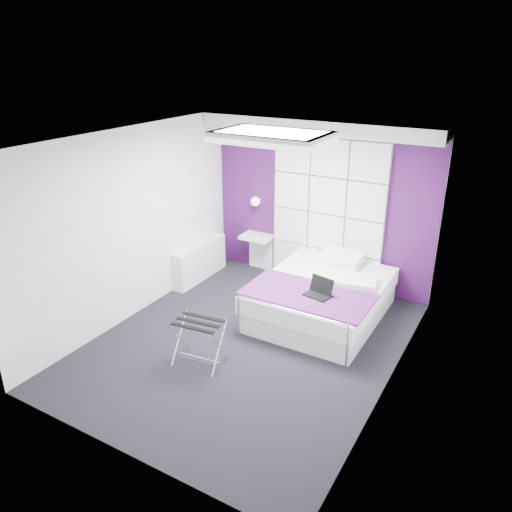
% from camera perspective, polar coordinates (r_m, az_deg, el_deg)
% --- Properties ---
extents(floor, '(4.40, 4.40, 0.00)m').
position_cam_1_polar(floor, '(6.53, -0.96, -9.90)').
color(floor, black).
rests_on(floor, ground).
extents(ceiling, '(4.40, 4.40, 0.00)m').
position_cam_1_polar(ceiling, '(5.57, -1.14, 13.21)').
color(ceiling, white).
rests_on(ceiling, wall_back).
extents(wall_back, '(3.60, 0.00, 3.60)m').
position_cam_1_polar(wall_back, '(7.79, 7.34, 5.99)').
color(wall_back, silver).
rests_on(wall_back, floor).
extents(wall_left, '(0.00, 4.40, 4.40)m').
position_cam_1_polar(wall_left, '(6.97, -13.87, 3.48)').
color(wall_left, silver).
rests_on(wall_left, floor).
extents(wall_right, '(0.00, 4.40, 4.40)m').
position_cam_1_polar(wall_right, '(5.31, 15.89, -2.94)').
color(wall_right, silver).
rests_on(wall_right, floor).
extents(accent_wall, '(3.58, 0.02, 2.58)m').
position_cam_1_polar(accent_wall, '(7.78, 7.31, 5.98)').
color(accent_wall, '#3E1047').
rests_on(accent_wall, wall_back).
extents(soffit, '(3.58, 0.50, 0.20)m').
position_cam_1_polar(soffit, '(7.31, 7.02, 14.55)').
color(soffit, white).
rests_on(soffit, wall_back).
extents(headboard, '(1.80, 0.08, 2.30)m').
position_cam_1_polar(headboard, '(7.72, 8.14, 4.79)').
color(headboard, silver).
rests_on(headboard, wall_back).
extents(skylight, '(1.36, 0.86, 0.12)m').
position_cam_1_polar(skylight, '(6.10, 1.85, 13.56)').
color(skylight, white).
rests_on(skylight, ceiling).
extents(wall_lamp, '(0.15, 0.15, 0.15)m').
position_cam_1_polar(wall_lamp, '(8.14, 0.07, 6.32)').
color(wall_lamp, white).
rests_on(wall_lamp, wall_back).
extents(radiator, '(0.22, 1.20, 0.60)m').
position_cam_1_polar(radiator, '(8.18, -6.48, -0.59)').
color(radiator, white).
rests_on(radiator, floor).
extents(bed, '(1.66, 2.00, 0.70)m').
position_cam_1_polar(bed, '(7.07, 7.53, -4.62)').
color(bed, white).
rests_on(bed, floor).
extents(nightstand, '(0.50, 0.39, 0.06)m').
position_cam_1_polar(nightstand, '(8.28, 0.12, 2.21)').
color(nightstand, white).
rests_on(nightstand, wall_back).
extents(luggage_rack, '(0.56, 0.41, 0.55)m').
position_cam_1_polar(luggage_rack, '(6.07, -6.54, -9.76)').
color(luggage_rack, silver).
rests_on(luggage_rack, floor).
extents(laptop, '(0.33, 0.24, 0.24)m').
position_cam_1_polar(laptop, '(6.50, 7.21, -3.96)').
color(laptop, black).
rests_on(laptop, bed).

